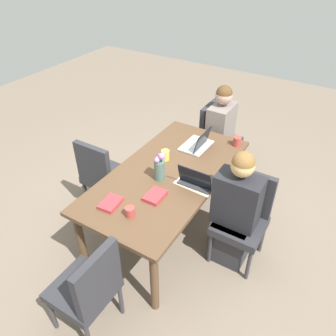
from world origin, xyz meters
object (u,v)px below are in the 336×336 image
(dining_table, at_px, (168,179))
(flower_vase, at_px, (160,167))
(chair_head_left_left_near, at_px, (216,135))
(coffee_mug_near_left, at_px, (130,212))
(chair_far_left_mid, at_px, (244,214))
(chair_near_left_far, at_px, (103,173))
(person_far_left_mid, at_px, (235,214))
(coffee_mug_near_right, at_px, (237,141))
(book_red_cover, at_px, (155,196))
(laptop_head_left_left_near, at_px, (197,144))
(person_head_left_left_near, at_px, (220,137))
(book_blue_cover, at_px, (111,203))
(coffee_mug_centre_left, at_px, (165,155))
(laptop_far_left_mid, at_px, (197,181))
(chair_head_right_right_near, at_px, (89,287))

(dining_table, distance_m, flower_vase, 0.25)
(chair_head_left_left_near, bearing_deg, coffee_mug_near_left, 3.03)
(chair_far_left_mid, bearing_deg, chair_near_left_far, -82.93)
(chair_head_left_left_near, xyz_separation_m, person_far_left_mid, (1.26, 0.76, 0.03))
(coffee_mug_near_right, bearing_deg, chair_far_left_mid, 28.54)
(dining_table, distance_m, person_far_left_mid, 0.72)
(book_red_cover, bearing_deg, coffee_mug_near_right, 165.52)
(chair_near_left_far, height_order, coffee_mug_near_left, chair_near_left_far)
(book_red_cover, bearing_deg, chair_head_left_left_near, -175.64)
(laptop_head_left_left_near, height_order, coffee_mug_near_right, laptop_head_left_left_near)
(chair_near_left_far, relative_size, coffee_mug_near_right, 8.94)
(person_far_left_mid, bearing_deg, book_red_cover, -57.97)
(person_head_left_left_near, height_order, chair_far_left_mid, person_head_left_left_near)
(chair_far_left_mid, bearing_deg, laptop_head_left_left_near, -121.53)
(book_red_cover, distance_m, book_blue_cover, 0.38)
(chair_head_left_left_near, distance_m, coffee_mug_near_right, 0.70)
(dining_table, distance_m, coffee_mug_near_right, 0.89)
(person_far_left_mid, distance_m, coffee_mug_near_left, 0.98)
(chair_near_left_far, height_order, book_red_cover, chair_near_left_far)
(coffee_mug_near_left, bearing_deg, book_red_cover, 170.35)
(chair_far_left_mid, distance_m, coffee_mug_near_right, 0.86)
(person_far_left_mid, xyz_separation_m, coffee_mug_centre_left, (-0.16, -0.84, 0.26))
(coffee_mug_near_left, bearing_deg, laptop_far_left_mid, 156.77)
(chair_head_left_left_near, height_order, book_red_cover, chair_head_left_left_near)
(chair_near_left_far, relative_size, coffee_mug_centre_left, 8.79)
(coffee_mug_near_right, xyz_separation_m, book_blue_cover, (1.44, -0.55, -0.03))
(dining_table, bearing_deg, chair_head_right_right_near, 3.21)
(chair_far_left_mid, relative_size, book_red_cover, 4.50)
(coffee_mug_near_left, distance_m, book_red_cover, 0.30)
(laptop_far_left_mid, xyz_separation_m, book_blue_cover, (0.62, -0.49, -0.03))
(chair_head_right_right_near, xyz_separation_m, laptop_far_left_mid, (-1.21, 0.25, 0.28))
(chair_far_left_mid, xyz_separation_m, book_red_cover, (0.45, -0.67, 0.26))
(coffee_mug_near_left, bearing_deg, laptop_head_left_left_near, -179.49)
(dining_table, distance_m, laptop_head_left_left_near, 0.55)
(person_far_left_mid, height_order, book_red_cover, person_far_left_mid)
(laptop_head_left_left_near, xyz_separation_m, coffee_mug_centre_left, (0.36, -0.17, 0.01))
(coffee_mug_centre_left, bearing_deg, person_head_left_left_near, 171.49)
(chair_head_right_right_near, relative_size, book_blue_cover, 4.50)
(person_head_left_left_near, xyz_separation_m, book_blue_cover, (1.85, -0.19, 0.23))
(chair_head_left_left_near, distance_m, chair_far_left_mid, 1.44)
(coffee_mug_near_right, height_order, coffee_mug_centre_left, coffee_mug_centre_left)
(coffee_mug_near_left, relative_size, book_red_cover, 0.42)
(flower_vase, height_order, coffee_mug_near_left, flower_vase)
(chair_near_left_far, xyz_separation_m, coffee_mug_near_right, (-0.90, 1.14, 0.29))
(chair_near_left_far, xyz_separation_m, flower_vase, (0.02, 0.75, 0.37))
(chair_head_left_left_near, xyz_separation_m, coffee_mug_near_left, (1.93, 0.10, 0.28))
(chair_head_right_right_near, bearing_deg, chair_far_left_mid, 152.21)
(person_head_left_left_near, bearing_deg, laptop_head_left_left_near, 1.43)
(chair_head_left_left_near, xyz_separation_m, flower_vase, (1.39, 0.04, 0.37))
(laptop_far_left_mid, xyz_separation_m, coffee_mug_near_right, (-0.82, 0.06, 0.01))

